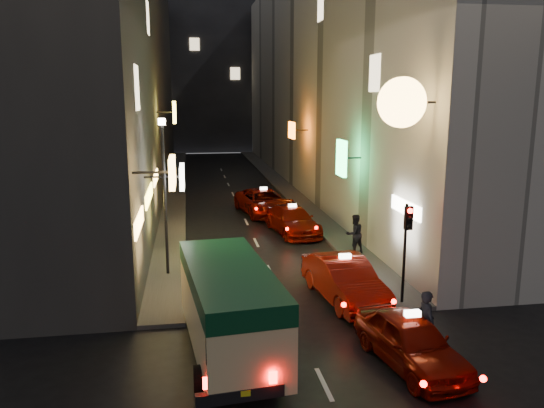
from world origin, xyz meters
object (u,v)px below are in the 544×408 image
minibus (229,300)px  lamp_post (164,187)px  traffic_light (407,232)px  pedestrian_crossing (427,318)px  taxi_near (411,337)px

minibus → lamp_post: lamp_post is taller
traffic_light → pedestrian_crossing: bearing=-102.3°
minibus → lamp_post: size_ratio=1.00×
pedestrian_crossing → traffic_light: traffic_light is taller
pedestrian_crossing → traffic_light: 3.68m
taxi_near → pedestrian_crossing: pedestrian_crossing is taller
taxi_near → traffic_light: 4.53m
taxi_near → pedestrian_crossing: size_ratio=2.61×
minibus → traffic_light: (6.24, 2.51, 1.04)m
taxi_near → pedestrian_crossing: (0.73, 0.65, 0.22)m
traffic_light → lamp_post: (-8.20, 4.53, 1.04)m
minibus → traffic_light: 6.81m
minibus → lamp_post: 7.60m
pedestrian_crossing → lamp_post: bearing=39.2°
minibus → lamp_post: (-1.96, 7.04, 2.08)m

